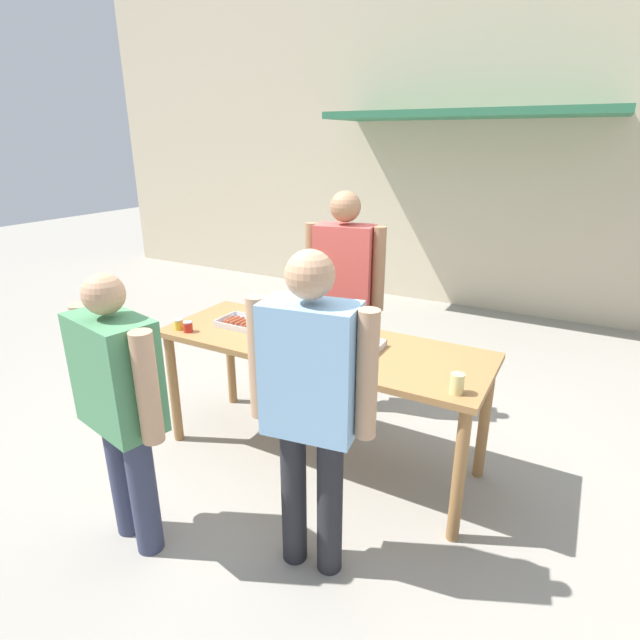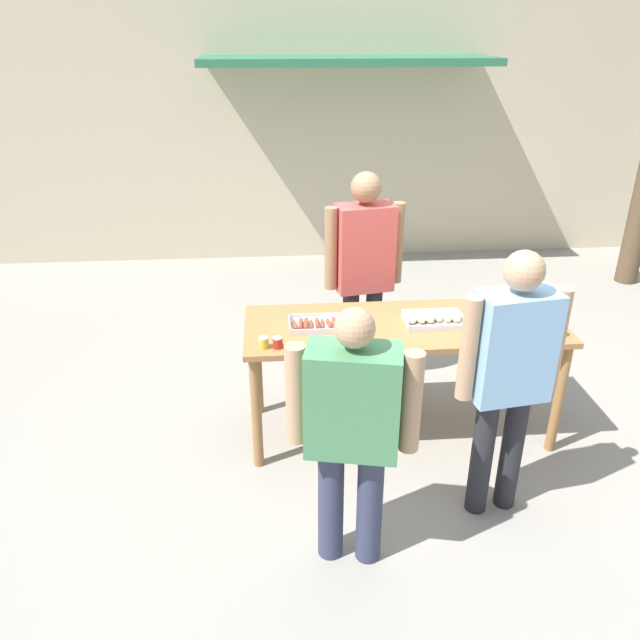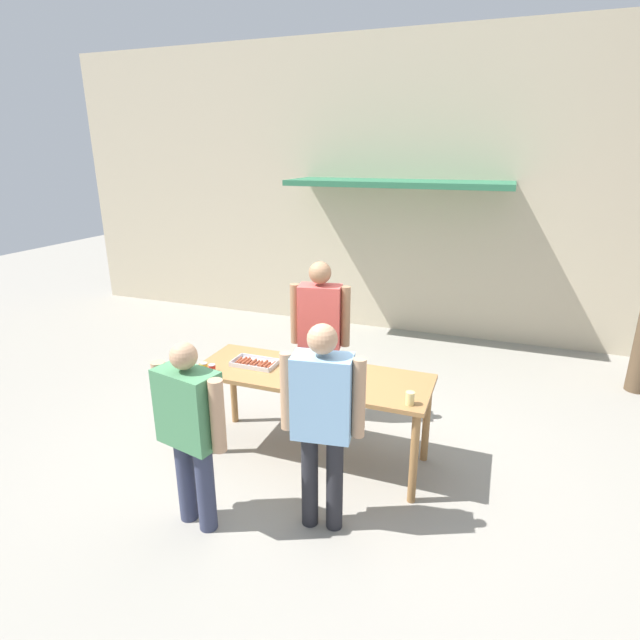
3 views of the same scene
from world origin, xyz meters
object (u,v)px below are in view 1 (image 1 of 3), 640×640
Objects in this scene: beer_cup at (457,384)px; condiment_jar_mustard at (179,324)px; food_tray_buns at (348,344)px; person_server_behind_table at (344,285)px; food_tray_sausages at (248,324)px; person_customer_with_cup at (311,395)px; condiment_jar_ketchup at (188,327)px; person_customer_holding_hotdog at (119,397)px.

condiment_jar_mustard is at bearing -179.86° from beer_cup.
food_tray_buns is 0.83m from person_server_behind_table.
condiment_jar_mustard reaches higher than food_tray_sausages.
food_tray_sausages is 5.72× the size of condiment_jar_mustard.
person_server_behind_table reaches higher than person_customer_with_cup.
condiment_jar_ketchup is at bearing -165.21° from food_tray_buns.
condiment_jar_ketchup is 0.67× the size of beer_cup.
person_customer_holding_hotdog is (0.45, -0.90, -0.02)m from condiment_jar_mustard.
food_tray_sausages is 0.24× the size of person_server_behind_table.
beer_cup is at bearing -19.81° from food_tray_buns.
condiment_jar_mustard is 1.94m from beer_cup.
food_tray_buns is 1.21m from condiment_jar_mustard.
condiment_jar_mustard is at bearing -166.56° from food_tray_buns.
food_tray_buns is at bearing 14.79° from condiment_jar_ketchup.
person_customer_with_cup is at bearing -133.27° from beer_cup.
person_customer_holding_hotdog is at bearing -148.66° from beer_cup.
condiment_jar_mustard is 1.01m from person_customer_holding_hotdog.
condiment_jar_mustard is at bearing -51.23° from person_customer_holding_hotdog.
food_tray_buns is 0.89m from person_customer_with_cup.
person_server_behind_table is at bearing 55.27° from condiment_jar_ketchup.
beer_cup is 0.07× the size of person_customer_with_cup.
person_customer_holding_hotdog is 1.00m from person_customer_with_cup.
beer_cup is 0.07× the size of person_customer_holding_hotdog.
beer_cup is (1.94, 0.00, 0.02)m from condiment_jar_mustard.
condiment_jar_ketchup is at bearing -55.86° from person_customer_holding_hotdog.
person_customer_holding_hotdog is at bearing -63.13° from condiment_jar_mustard.
condiment_jar_mustard is at bearing -138.42° from person_server_behind_table.
food_tray_sausages is 1.32m from person_customer_with_cup.
food_tray_buns is 0.81m from beer_cup.
person_customer_with_cup reaches higher than person_customer_holding_hotdog.
condiment_jar_ketchup is at bearing -3.54° from condiment_jar_mustard.
condiment_jar_mustard is (-0.39, -0.28, 0.02)m from food_tray_sausages.
condiment_jar_ketchup is (-0.30, -0.28, 0.02)m from food_tray_sausages.
condiment_jar_ketchup is 0.04× the size of person_customer_with_cup.
condiment_jar_mustard is at bearing 176.46° from condiment_jar_ketchup.
person_customer_with_cup is at bearing -75.57° from food_tray_buns.
food_tray_buns reaches higher than food_tray_sausages.
person_server_behind_table is at bearing 51.79° from condiment_jar_mustard.
food_tray_sausages is 1.18m from person_customer_holding_hotdog.
condiment_jar_ketchup reaches higher than food_tray_sausages.
beer_cup is (1.85, 0.01, 0.02)m from condiment_jar_ketchup.
person_server_behind_table reaches higher than condiment_jar_ketchup.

